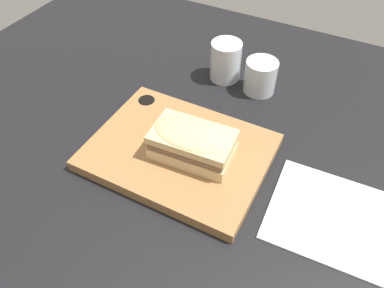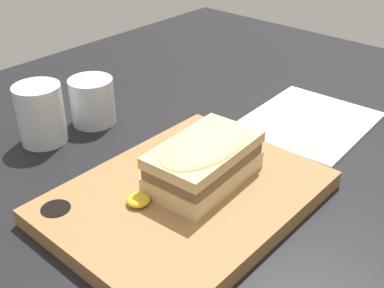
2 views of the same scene
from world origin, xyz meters
TOP-DOWN VIEW (x-y plane):
  - dining_table at (0.00, 0.00)cm, footprint 144.79×120.40cm
  - serving_board at (-3.24, -0.44)cm, footprint 34.00×26.00cm
  - sandwich at (0.38, -0.73)cm, footprint 15.77×9.89cm
  - mustard_dollop at (-9.17, 2.05)cm, footprint 2.93×2.93cm
  - water_glass at (-5.86, 27.59)cm, footprint 7.31×7.31cm
  - wine_glass at (3.38, 26.67)cm, footprint 7.37×7.37cm
  - napkin at (27.53, -0.84)cm, footprint 22.74×19.62cm

SIDE VIEW (x-z plane):
  - dining_table at x=0.00cm, z-range 0.00..2.00cm
  - napkin at x=27.53cm, z-range 2.00..2.40cm
  - serving_board at x=-3.24cm, z-range 1.98..4.36cm
  - mustard_dollop at x=-9.17cm, z-range 4.33..5.50cm
  - wine_glass at x=3.38cm, z-range 1.63..9.46cm
  - water_glass at x=-5.86cm, z-range 1.38..10.86cm
  - sandwich at x=0.38cm, z-range 4.57..11.09cm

